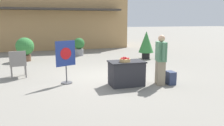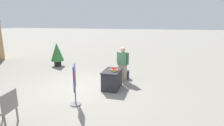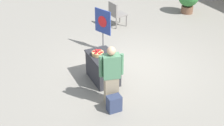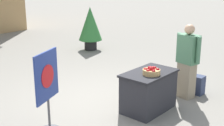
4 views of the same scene
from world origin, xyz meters
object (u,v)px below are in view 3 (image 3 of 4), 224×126
object	(u,v)px
poster_board	(103,27)
person_visitor	(111,76)
backpack	(114,103)
patio_chair	(116,13)
apple_basket	(98,53)
display_table	(103,68)

from	to	relation	value
poster_board	person_visitor	bearing A→B (deg)	48.00
person_visitor	backpack	distance (m)	0.69
backpack	patio_chair	bearing A→B (deg)	153.95
person_visitor	backpack	world-z (taller)	person_visitor
apple_basket	patio_chair	distance (m)	3.92
poster_board	patio_chair	bearing A→B (deg)	-150.63
person_visitor	poster_board	size ratio (longest dim) A/B	1.14
display_table	apple_basket	size ratio (longest dim) A/B	3.40
display_table	person_visitor	world-z (taller)	person_visitor
person_visitor	poster_board	world-z (taller)	person_visitor
apple_basket	backpack	size ratio (longest dim) A/B	0.78
patio_chair	display_table	bearing A→B (deg)	-128.37
apple_basket	patio_chair	size ratio (longest dim) A/B	0.33
display_table	poster_board	distance (m)	2.00
apple_basket	backpack	xyz separation A→B (m)	(1.50, -0.20, -0.63)
poster_board	patio_chair	world-z (taller)	poster_board
poster_board	display_table	bearing A→B (deg)	44.06
apple_basket	poster_board	xyz separation A→B (m)	(-1.70, 0.89, -0.05)
poster_board	patio_chair	xyz separation A→B (m)	(-1.58, 1.24, -0.24)
display_table	apple_basket	world-z (taller)	apple_basket
patio_chair	poster_board	bearing A→B (deg)	-135.63
apple_basket	poster_board	distance (m)	1.92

